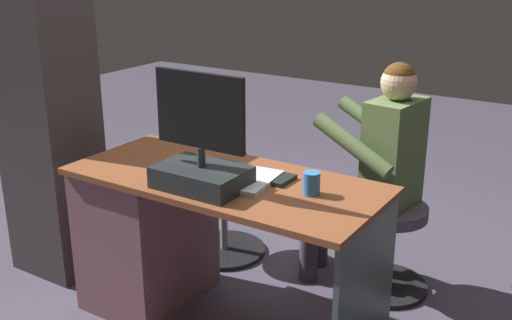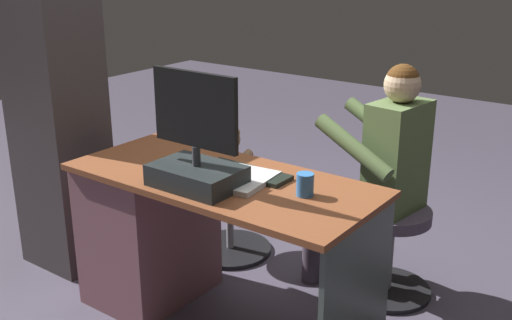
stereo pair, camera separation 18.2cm
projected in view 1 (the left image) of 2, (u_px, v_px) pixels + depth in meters
ground_plane at (260, 295)px, 3.25m from camera, size 10.00×10.00×0.00m
desk at (163, 229)px, 3.06m from camera, size 1.43×0.63×0.75m
monitor at (201, 158)px, 2.60m from camera, size 0.43×0.26×0.49m
keyboard at (249, 172)px, 2.79m from camera, size 0.42×0.14×0.02m
computer_mouse at (199, 160)px, 2.93m from camera, size 0.06×0.10×0.04m
cup at (311, 183)px, 2.56m from camera, size 0.07×0.07×0.10m
tv_remote at (179, 167)px, 2.86m from camera, size 0.09×0.16×0.02m
notebook_binder at (247, 180)px, 2.69m from camera, size 0.25×0.32×0.02m
office_chair_teddy at (224, 209)px, 3.62m from camera, size 0.49×0.49×0.47m
teddy_bear at (224, 155)px, 3.52m from camera, size 0.21×0.21×0.30m
visitor_chair at (387, 239)px, 3.24m from camera, size 0.46×0.46×0.47m
person at (375, 161)px, 3.14m from camera, size 0.58×0.53×1.21m
equipment_rack at (50, 132)px, 3.31m from camera, size 0.44×0.36×1.57m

